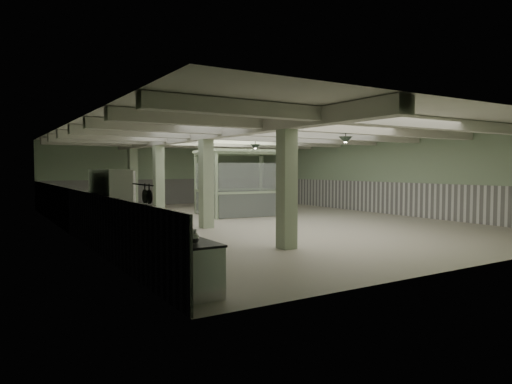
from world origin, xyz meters
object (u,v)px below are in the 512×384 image
guard_booth (241,172)px  filing_cabinet (279,198)px  prep_counter (153,252)px  walkin_cooler (111,212)px

guard_booth → filing_cabinet: (2.23, 0.11, -1.29)m
prep_counter → filing_cabinet: (9.66, 9.53, 0.22)m
prep_counter → filing_cabinet: bearing=44.6°
prep_counter → filing_cabinet: size_ratio=3.59×
walkin_cooler → filing_cabinet: 11.73m
prep_counter → walkin_cooler: bearing=91.6°
prep_counter → filing_cabinet: 13.57m
guard_booth → filing_cabinet: 2.58m
walkin_cooler → guard_booth: bearing=40.5°
filing_cabinet → prep_counter: bearing=-158.5°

